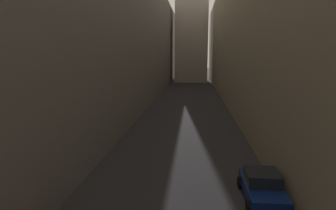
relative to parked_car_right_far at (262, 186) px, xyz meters
The scene contains 4 objects.
ground_plane 25.40m from the parked_car_right_far, 99.98° to the left, with size 264.00×264.00×0.00m, color #232326.
building_block_left 33.56m from the parked_car_right_far, 123.12° to the left, with size 15.44×108.00×20.08m, color slate.
building_block_right 29.44m from the parked_car_right_far, 74.93° to the left, with size 12.35×108.00×19.91m, color gray.
parked_car_right_far is the anchor object (origin of this frame).
Camera 1 is at (0.88, 8.93, 7.25)m, focal length 30.98 mm.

